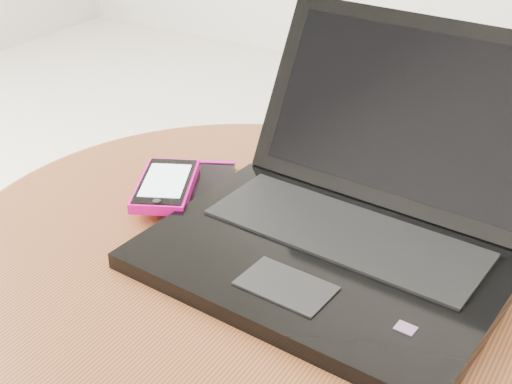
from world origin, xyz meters
The scene contains 4 objects.
table centered at (0.01, 0.06, 0.40)m, with size 0.64×0.64×0.51m.
laptop centered at (0.12, 0.11, 0.55)m, with size 0.37×0.37×0.21m.
phone_black centered at (-0.08, 0.14, 0.52)m, with size 0.11×0.14×0.01m.
phone_pink centered at (-0.11, 0.10, 0.53)m, with size 0.11×0.13×0.01m.
Camera 1 is at (0.37, -0.48, 0.93)m, focal length 50.24 mm.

